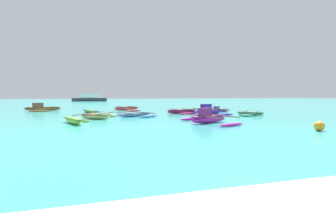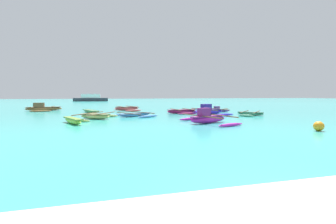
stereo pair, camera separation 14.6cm
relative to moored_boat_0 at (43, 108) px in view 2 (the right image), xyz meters
name	(u,v)px [view 2 (the right image)]	position (x,y,z in m)	size (l,w,h in m)	color
ground_plane	(288,217)	(10.89, -27.51, -0.33)	(240.00, 240.00, 0.00)	#38ADA8
moored_boat_0	(43,108)	(0.00, 0.00, 0.00)	(4.14, 4.52, 0.99)	#A76939
moored_boat_1	(251,113)	(21.04, -11.59, -0.15)	(3.65, 3.67, 0.37)	#4D9C75
moored_boat_2	(91,111)	(5.93, -4.52, -0.17)	(2.16, 3.89, 0.28)	#5FB25E
moored_boat_3	(219,110)	(20.13, -6.82, -0.12)	(3.49, 3.38, 0.64)	#9057BA
moored_boat_4	(209,111)	(17.70, -9.43, 0.01)	(3.37, 4.95, 1.03)	#4628D1
moored_boat_5	(182,111)	(15.30, -7.98, -0.11)	(3.31, 3.29, 0.47)	#AB1C58
moored_boat_6	(73,120)	(5.65, -14.24, -0.11)	(1.74, 2.87, 0.39)	#A2DF48
moored_boat_7	(136,115)	(10.28, -10.08, -0.17)	(3.83, 4.11, 0.34)	#4D85CB
moored_boat_8	(208,118)	(14.58, -16.17, 0.01)	(3.25, 4.67, 1.04)	#C323A5
moored_boat_9	(127,109)	(10.04, -1.82, -0.10)	(3.28, 4.76, 0.50)	#E4494B
moored_boat_10	(95,116)	(6.90, -11.58, -0.10)	(3.75, 4.58, 0.48)	#D1CB73
mooring_buoy_1	(319,126)	(18.92, -20.78, -0.07)	(0.52, 0.52, 0.52)	orange
distant_ferry	(91,98)	(1.92, 43.09, 0.58)	(10.17, 2.24, 2.24)	#2D333D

